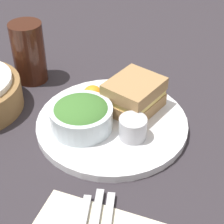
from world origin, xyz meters
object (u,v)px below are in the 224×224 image
salad_bowl (81,115)px  dressing_cup (133,128)px  drink_glass (29,53)px  plate (112,123)px  sandwich (134,95)px

salad_bowl → dressing_cup: (0.01, -0.10, -0.01)m
dressing_cup → drink_glass: 0.31m
dressing_cup → drink_glass: drink_glass is taller
plate → dressing_cup: bearing=-121.1°
plate → sandwich: 0.07m
plate → sandwich: (0.05, -0.03, 0.04)m
drink_glass → plate: bearing=-112.6°
sandwich → drink_glass: (0.04, 0.26, 0.02)m
dressing_cup → sandwich: bearing=16.4°
plate → drink_glass: size_ratio=2.13×
sandwich → dressing_cup: bearing=-163.6°
plate → salad_bowl: bearing=128.6°
plate → salad_bowl: 0.07m
plate → drink_glass: bearing=67.4°
dressing_cup → drink_glass: size_ratio=0.37×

